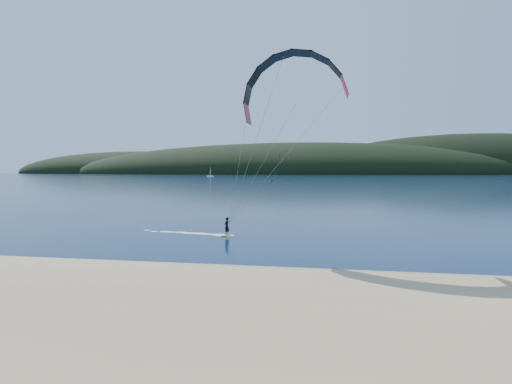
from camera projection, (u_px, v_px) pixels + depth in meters
ground at (152, 287)px, 24.12m from camera, size 1800.00×1800.00×0.00m
wet_sand at (180, 268)px, 28.55m from camera, size 220.00×2.50×0.10m
headland at (324, 174)px, 757.13m from camera, size 1200.00×310.00×140.00m
kitesurfer_near at (293, 108)px, 35.79m from camera, size 22.92×8.50×15.87m
kitesurfer_far at (285, 157)px, 216.72m from camera, size 11.30×6.92×15.63m
sailboat at (210, 176)px, 439.85m from camera, size 7.16×4.53×10.05m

